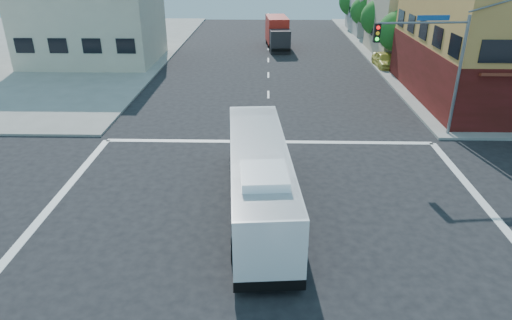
{
  "coord_description": "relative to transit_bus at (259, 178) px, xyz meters",
  "views": [
    {
      "loc": [
        -0.12,
        -15.06,
        10.22
      ],
      "look_at": [
        -0.57,
        3.39,
        1.66
      ],
      "focal_mm": 32.0,
      "sensor_mm": 36.0,
      "label": 1
    }
  ],
  "objects": [
    {
      "name": "parked_car",
      "position": [
        11.32,
        26.31,
        -0.86
      ],
      "size": [
        1.84,
        4.25,
        1.43
      ],
      "primitive_type": "imported",
      "rotation": [
        0.0,
        0.0,
        0.04
      ],
      "color": "#D7CB50",
      "rests_on": "ground"
    },
    {
      "name": "street_tree_b",
      "position": [
        12.3,
        34.16,
        2.17
      ],
      "size": [
        3.8,
        3.8,
        5.79
      ],
      "color": "#3B2215",
      "rests_on": "ground"
    },
    {
      "name": "box_truck",
      "position": [
        1.42,
        35.5,
        0.03
      ],
      "size": [
        2.74,
        7.51,
        3.31
      ],
      "rotation": [
        0.0,
        0.0,
        0.08
      ],
      "color": "#25262A",
      "rests_on": "ground"
    },
    {
      "name": "street_tree_c",
      "position": [
        12.3,
        42.16,
        1.88
      ],
      "size": [
        3.4,
        3.4,
        5.29
      ],
      "color": "#3B2215",
      "rests_on": "ground"
    },
    {
      "name": "signal_mast_ne",
      "position": [
        9.48,
        8.85,
        3.4
      ],
      "size": [
        7.91,
        1.13,
        8.07
      ],
      "color": "slate",
      "rests_on": "ground"
    },
    {
      "name": "street_tree_a",
      "position": [
        12.3,
        26.16,
        2.01
      ],
      "size": [
        3.6,
        3.6,
        5.53
      ],
      "color": "#3B2215",
      "rests_on": "ground"
    },
    {
      "name": "building_east_near",
      "position": [
        17.38,
        32.21,
        2.93
      ],
      "size": [
        12.06,
        10.06,
        9.0
      ],
      "color": "tan",
      "rests_on": "ground"
    },
    {
      "name": "transit_bus",
      "position": [
        0.0,
        0.0,
        0.0
      ],
      "size": [
        3.2,
        11.05,
        3.23
      ],
      "rotation": [
        0.0,
        0.0,
        0.08
      ],
      "color": "black",
      "rests_on": "ground"
    },
    {
      "name": "ground",
      "position": [
        0.4,
        -1.77,
        -1.58
      ],
      "size": [
        120.0,
        120.0,
        0.0
      ],
      "primitive_type": "plane",
      "color": "black",
      "rests_on": "ground"
    },
    {
      "name": "building_west",
      "position": [
        -16.62,
        28.21,
        2.43
      ],
      "size": [
        12.06,
        10.06,
        8.0
      ],
      "color": "beige",
      "rests_on": "ground"
    }
  ]
}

